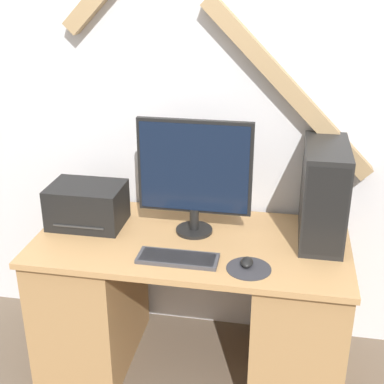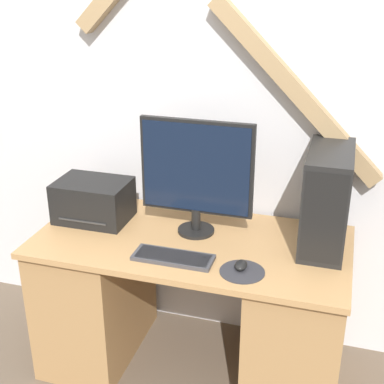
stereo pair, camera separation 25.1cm
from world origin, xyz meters
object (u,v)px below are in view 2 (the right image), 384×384
(computer_tower, at_px, (327,199))
(printer, at_px, (93,201))
(monitor, at_px, (197,172))
(keyboard, at_px, (173,257))
(mouse, at_px, (241,265))

(computer_tower, relative_size, printer, 1.27)
(monitor, xyz_separation_m, computer_tower, (0.61, 0.05, -0.09))
(keyboard, distance_m, mouse, 0.31)
(computer_tower, bearing_deg, printer, -176.78)
(mouse, distance_m, printer, 0.89)
(keyboard, distance_m, computer_tower, 0.76)
(keyboard, bearing_deg, monitor, 84.62)
(monitor, distance_m, keyboard, 0.43)
(printer, bearing_deg, keyboard, -27.62)
(mouse, relative_size, printer, 0.22)
(mouse, relative_size, computer_tower, 0.18)
(keyboard, bearing_deg, mouse, 0.58)
(computer_tower, distance_m, printer, 1.18)
(mouse, distance_m, computer_tower, 0.52)
(keyboard, xyz_separation_m, mouse, (0.31, 0.00, 0.01))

